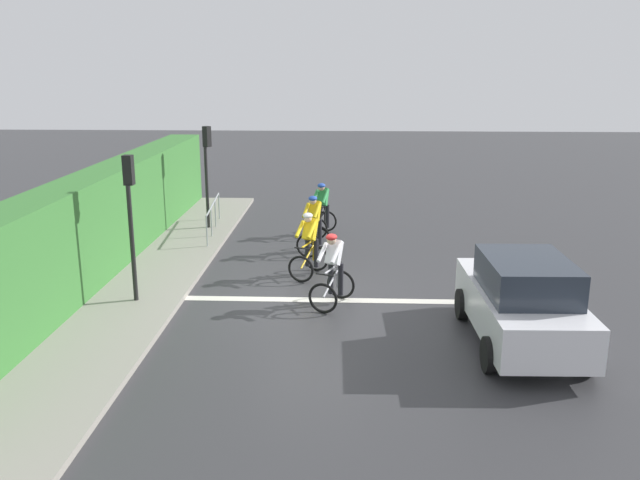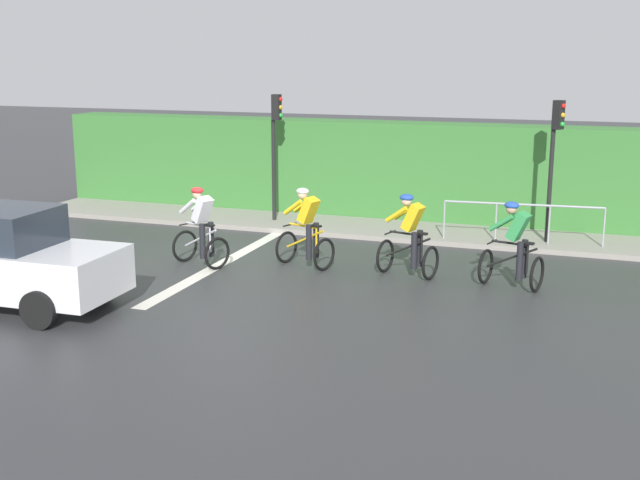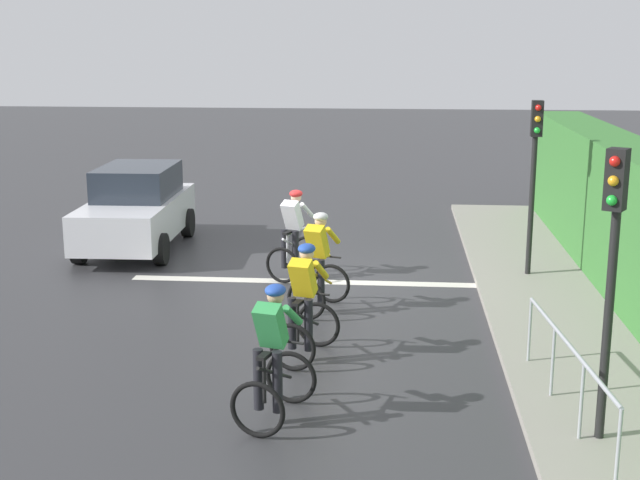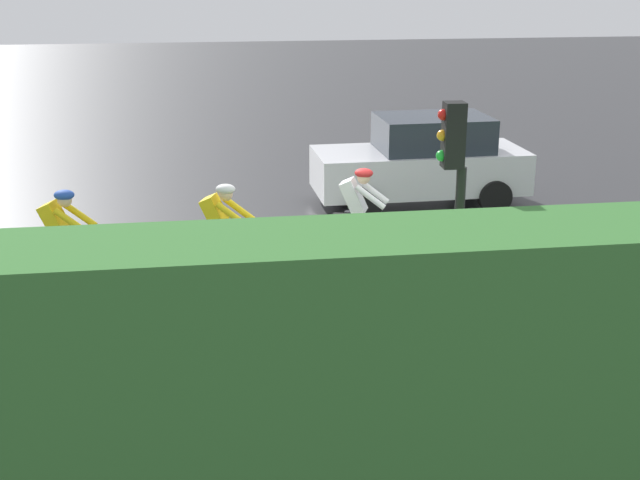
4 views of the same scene
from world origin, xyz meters
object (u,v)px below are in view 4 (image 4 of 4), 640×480
at_px(cyclist_mid, 221,243).
at_px(traffic_light_near_crossing, 453,214).
at_px(cyclist_fourth, 357,223).
at_px(car_white, 423,161).
at_px(cyclist_second, 63,250).

relative_size(cyclist_mid, traffic_light_near_crossing, 0.50).
xyz_separation_m(cyclist_fourth, traffic_light_near_crossing, (-4.38, -0.12, 1.43)).
xyz_separation_m(cyclist_mid, cyclist_fourth, (0.64, -2.09, 0.00)).
xyz_separation_m(cyclist_mid, car_white, (4.26, -4.09, 0.08)).
relative_size(car_white, traffic_light_near_crossing, 1.24).
relative_size(cyclist_fourth, traffic_light_near_crossing, 0.50).
bearing_deg(traffic_light_near_crossing, cyclist_fourth, 1.56).
xyz_separation_m(cyclist_second, traffic_light_near_crossing, (-3.74, -4.40, 1.43)).
height_order(cyclist_second, car_white, car_white).
bearing_deg(car_white, traffic_light_near_crossing, 166.80).
distance_m(cyclist_fourth, car_white, 4.13).
relative_size(cyclist_mid, car_white, 0.40).
relative_size(cyclist_fourth, car_white, 0.40).
bearing_deg(traffic_light_near_crossing, cyclist_mid, 30.63).
height_order(cyclist_mid, cyclist_fourth, same).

